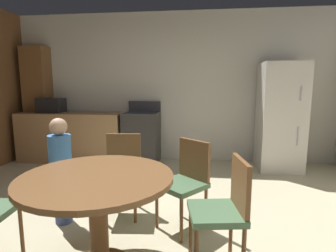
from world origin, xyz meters
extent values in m
plane|color=beige|center=(0.00, 0.00, 0.00)|extent=(14.00, 14.00, 0.00)
cube|color=beige|center=(0.00, 2.97, 1.35)|extent=(6.14, 0.12, 2.70)
cube|color=#9E754C|center=(-1.82, 2.57, 0.45)|extent=(1.91, 0.60, 0.90)
cube|color=brown|center=(-2.55, 2.75, 1.05)|extent=(0.44, 0.36, 2.10)
cube|color=#2D2B28|center=(-0.51, 2.57, 0.45)|extent=(0.60, 0.60, 0.90)
cube|color=#38383D|center=(-0.51, 2.57, 0.91)|extent=(0.60, 0.60, 0.02)
cube|color=#38383D|center=(-0.51, 2.85, 1.01)|extent=(0.60, 0.04, 0.18)
cube|color=silver|center=(1.84, 2.52, 0.88)|extent=(0.68, 0.66, 1.76)
cylinder|color=#B2B2B7|center=(2.02, 2.18, 1.28)|extent=(0.02, 0.02, 0.22)
cylinder|color=#B2B2B7|center=(2.02, 2.18, 0.63)|extent=(0.02, 0.02, 0.30)
cube|color=black|center=(-2.20, 2.57, 1.03)|extent=(0.44, 0.32, 0.26)
cylinder|color=brown|center=(-0.22, -0.27, 0.36)|extent=(0.14, 0.14, 0.72)
cylinder|color=brown|center=(-0.22, -0.27, 0.74)|extent=(1.13, 1.13, 0.04)
cylinder|color=brown|center=(0.38, 0.17, 0.21)|extent=(0.03, 0.03, 0.43)
cylinder|color=brown|center=(0.12, 0.39, 0.21)|extent=(0.03, 0.03, 0.43)
cylinder|color=brown|center=(0.60, 0.43, 0.21)|extent=(0.03, 0.03, 0.43)
cylinder|color=brown|center=(0.34, 0.65, 0.21)|extent=(0.03, 0.03, 0.43)
cube|color=#4C704C|center=(0.36, 0.41, 0.45)|extent=(0.56, 0.56, 0.05)
cube|color=brown|center=(0.48, 0.55, 0.66)|extent=(0.31, 0.27, 0.42)
cylinder|color=brown|center=(0.47, 0.01, 0.21)|extent=(0.03, 0.03, 0.43)
cylinder|color=brown|center=(0.80, 0.07, 0.21)|extent=(0.03, 0.03, 0.43)
cube|color=#4C704C|center=(0.66, -0.13, 0.45)|extent=(0.46, 0.46, 0.05)
cube|color=brown|center=(0.84, -0.10, 0.66)|extent=(0.09, 0.38, 0.42)
cylinder|color=brown|center=(-0.94, -0.15, 0.21)|extent=(0.03, 0.03, 0.43)
cylinder|color=brown|center=(-0.12, 0.46, 0.21)|extent=(0.03, 0.03, 0.43)
cylinder|color=brown|center=(-0.46, 0.43, 0.21)|extent=(0.03, 0.03, 0.43)
cylinder|color=brown|center=(-0.15, 0.80, 0.21)|extent=(0.03, 0.03, 0.43)
cylinder|color=brown|center=(-0.49, 0.77, 0.21)|extent=(0.03, 0.03, 0.43)
cube|color=#4C704C|center=(-0.30, 0.62, 0.45)|extent=(0.44, 0.44, 0.05)
cube|color=brown|center=(-0.32, 0.79, 0.66)|extent=(0.38, 0.07, 0.42)
cylinder|color=#3D4C84|center=(-0.86, 0.38, 0.25)|extent=(0.17, 0.17, 0.50)
cylinder|color=#4784CC|center=(-0.86, 0.38, 0.71)|extent=(0.31, 0.31, 0.42)
sphere|color=#D6A884|center=(-0.86, 0.38, 1.00)|extent=(0.17, 0.17, 0.17)
camera|label=1|loc=(0.53, -2.09, 1.42)|focal=28.87mm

